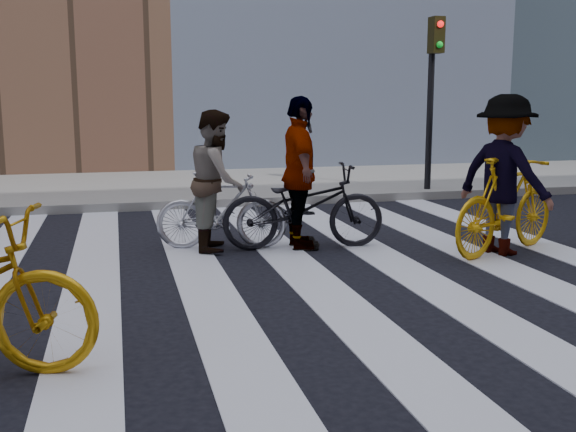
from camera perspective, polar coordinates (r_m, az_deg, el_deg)
name	(u,v)px	position (r m, az deg, el deg)	size (l,w,h in m)	color
ground	(262,287)	(6.75, -2.18, -6.02)	(100.00, 100.00, 0.00)	black
sidewalk_far	(186,186)	(14.03, -8.66, 2.49)	(100.00, 5.00, 0.15)	gray
zebra_crosswalk	(262,286)	(6.75, -2.18, -5.97)	(8.25, 10.00, 0.01)	silver
traffic_signal	(433,76)	(13.02, 12.18, 11.55)	(0.22, 0.42, 3.33)	black
bike_silver_mid	(222,210)	(8.38, -5.65, 0.49)	(0.46, 1.62, 0.97)	silver
bike_yellow_right	(506,205)	(8.50, 18.00, 0.87)	(0.55, 1.96, 1.18)	#DE9C0C
bike_dark_rear	(304,207)	(8.36, 1.33, 0.80)	(0.70, 2.02, 1.06)	black
rider_mid	(217,180)	(8.33, -6.03, 3.02)	(0.84, 0.65, 1.72)	slate
rider_right	(504,175)	(8.43, 17.84, 3.31)	(1.23, 0.71, 1.91)	slate
rider_rear	(300,174)	(8.29, 1.01, 3.61)	(1.11, 0.46, 1.89)	slate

